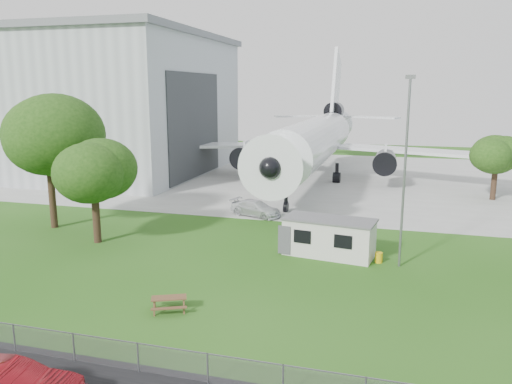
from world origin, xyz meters
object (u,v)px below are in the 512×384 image
(airliner, at_px, (316,138))
(site_cabin, at_px, (329,237))
(picnic_west, at_px, (169,311))
(hangar, at_px, (65,102))

(airliner, distance_m, site_cabin, 29.49)
(airliner, bearing_deg, site_cabin, -79.13)
(picnic_west, bearing_deg, hangar, 106.53)
(picnic_west, bearing_deg, airliner, 63.70)
(hangar, bearing_deg, airliner, -0.22)
(hangar, distance_m, site_cabin, 51.17)
(hangar, distance_m, picnic_west, 53.72)
(hangar, xyz_separation_m, airliner, (35.97, -0.14, -4.14))
(hangar, xyz_separation_m, picnic_west, (34.69, -39.93, -9.41))
(airliner, xyz_separation_m, site_cabin, (5.51, -28.70, -3.96))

